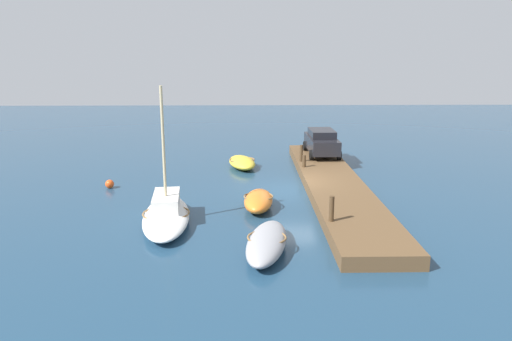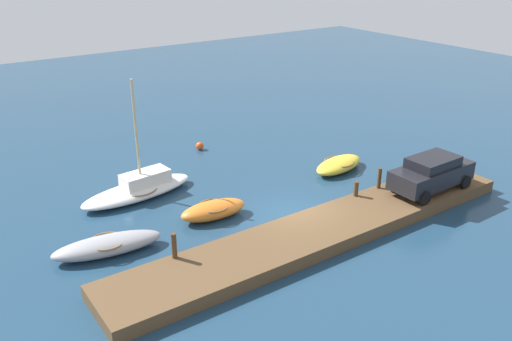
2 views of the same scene
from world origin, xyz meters
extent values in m
plane|color=navy|center=(0.00, 0.00, 0.00)|extent=(84.00, 84.00, 0.00)
cube|color=brown|center=(0.00, -2.18, 0.28)|extent=(19.54, 2.93, 0.56)
ellipsoid|color=orange|center=(-2.99, 1.84, 0.39)|extent=(3.18, 1.58, 0.78)
torus|color=olive|center=(-2.99, 1.84, 0.60)|extent=(1.49, 1.49, 0.07)
ellipsoid|color=gold|center=(5.32, 2.66, 0.33)|extent=(3.60, 2.17, 0.66)
torus|color=olive|center=(5.32, 2.66, 0.51)|extent=(1.88, 1.88, 0.07)
ellipsoid|color=white|center=(-4.92, 5.78, 0.31)|extent=(5.89, 2.49, 0.61)
torus|color=olive|center=(-4.92, 5.78, 0.48)|extent=(2.18, 2.18, 0.07)
cube|color=silver|center=(-4.44, 5.83, 0.83)|extent=(2.42, 1.31, 0.68)
cylinder|color=#C6B284|center=(-4.71, 5.80, 3.13)|extent=(0.12, 0.12, 5.28)
ellipsoid|color=#939399|center=(-7.95, 1.66, 0.35)|extent=(4.47, 2.09, 0.71)
torus|color=olive|center=(-7.95, 1.66, 0.55)|extent=(1.67, 1.67, 0.07)
cylinder|color=#47331E|center=(-6.29, -0.96, 1.08)|extent=(0.20, 0.20, 1.02)
cylinder|color=#47331E|center=(3.01, -0.96, 0.92)|extent=(0.21, 0.21, 0.71)
cylinder|color=#47331E|center=(4.52, -0.96, 1.07)|extent=(0.19, 0.19, 1.01)
cube|color=black|center=(6.37, -2.48, 1.32)|extent=(4.33, 1.77, 0.87)
cube|color=black|center=(6.37, -2.48, 1.99)|extent=(2.43, 1.54, 0.47)
cylinder|color=black|center=(7.87, -1.60, 0.88)|extent=(0.64, 0.23, 0.64)
cylinder|color=black|center=(7.89, -3.31, 0.88)|extent=(0.64, 0.23, 0.64)
cylinder|color=black|center=(4.85, -1.64, 0.88)|extent=(0.64, 0.23, 0.64)
cylinder|color=black|center=(4.87, -3.35, 0.88)|extent=(0.64, 0.23, 0.64)
sphere|color=#E54C19|center=(0.69, 9.68, 0.23)|extent=(0.46, 0.46, 0.46)
camera|label=1|loc=(-24.48, 2.38, 7.08)|focal=34.19mm
camera|label=2|loc=(-13.56, -16.80, 11.47)|focal=37.74mm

